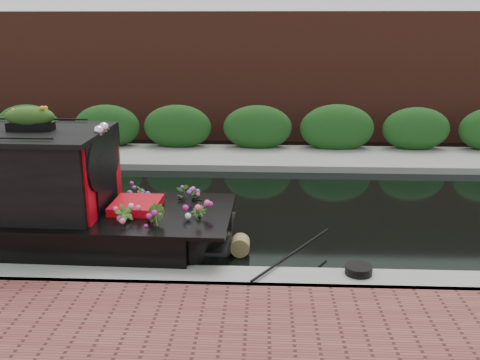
{
  "coord_description": "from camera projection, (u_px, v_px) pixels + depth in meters",
  "views": [
    {
      "loc": [
        2.41,
        -10.16,
        3.7
      ],
      "look_at": [
        1.97,
        -0.6,
        0.86
      ],
      "focal_mm": 40.0,
      "sensor_mm": 36.0,
      "label": 1
    }
  ],
  "objects": [
    {
      "name": "far_bank_path",
      "position": [
        178.0,
        159.0,
        14.91
      ],
      "size": [
        40.0,
        2.4,
        0.34
      ],
      "primitive_type": "cube",
      "color": "gray",
      "rests_on": "ground"
    },
    {
      "name": "ground",
      "position": [
        145.0,
        211.0,
        10.89
      ],
      "size": [
        80.0,
        80.0,
        0.0
      ],
      "primitive_type": "plane",
      "color": "black",
      "rests_on": "ground"
    },
    {
      "name": "coiled_mooring_rope",
      "position": [
        359.0,
        270.0,
        7.6
      ],
      "size": [
        0.39,
        0.39,
        0.12
      ],
      "primitive_type": "cylinder",
      "color": "black",
      "rests_on": "near_bank_coping"
    },
    {
      "name": "far_brick_wall",
      "position": [
        192.0,
        137.0,
        17.79
      ],
      "size": [
        40.0,
        1.0,
        8.0
      ],
      "primitive_type": "cube",
      "color": "#56271D",
      "rests_on": "ground"
    },
    {
      "name": "far_hedge",
      "position": [
        183.0,
        152.0,
        15.77
      ],
      "size": [
        40.0,
        1.1,
        2.8
      ],
      "primitive_type": "cube",
      "color": "#194316",
      "rests_on": "ground"
    },
    {
      "name": "near_bank_coping",
      "position": [
        96.0,
        288.0,
        7.73
      ],
      "size": [
        40.0,
        0.6,
        0.5
      ],
      "primitive_type": "cube",
      "color": "gray",
      "rests_on": "ground"
    },
    {
      "name": "rope_fender",
      "position": [
        240.0,
        245.0,
        8.81
      ],
      "size": [
        0.31,
        0.32,
        0.31
      ],
      "primitive_type": "cylinder",
      "rotation": [
        1.57,
        0.0,
        0.0
      ],
      "color": "olive",
      "rests_on": "ground"
    }
  ]
}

